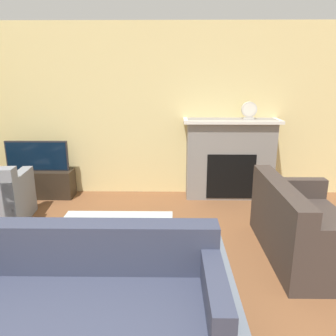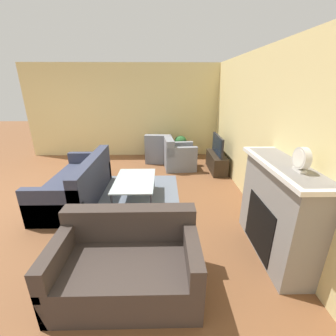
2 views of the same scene
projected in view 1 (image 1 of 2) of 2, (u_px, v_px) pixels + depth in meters
The scene contains 9 objects.
wall_back at pixel (129, 111), 5.24m from camera, with size 8.74×0.06×2.70m.
area_rug at pixel (114, 267), 3.36m from camera, with size 2.39×1.95×0.00m.
fireplace at pixel (230, 157), 5.19m from camera, with size 1.48×0.45×1.26m.
tv_stand at pixel (40, 184), 5.29m from camera, with size 1.07×0.35×0.44m.
tv at pixel (37, 156), 5.17m from camera, with size 0.98×0.05×0.48m.
couch_sectional at pixel (79, 310), 2.33m from camera, with size 2.04×0.91×0.82m.
couch_loveseat at pixel (304, 230), 3.52m from camera, with size 0.89×1.50×0.82m.
coffee_table at pixel (115, 228), 3.37m from camera, with size 1.19×0.75×0.41m.
mantel_clock at pixel (249, 110), 4.99m from camera, with size 0.23×0.07×0.26m.
Camera 1 is at (0.69, -1.05, 1.89)m, focal length 35.00 mm.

